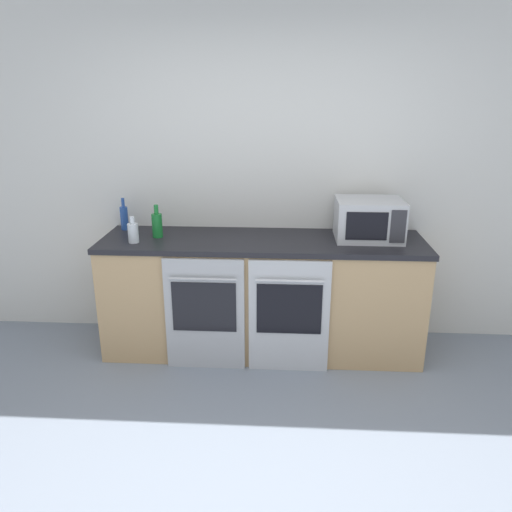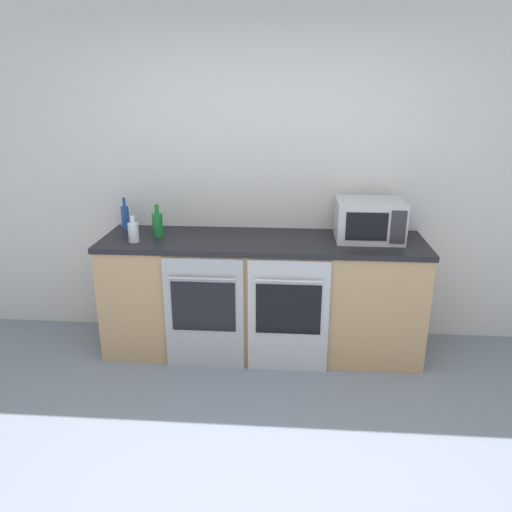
% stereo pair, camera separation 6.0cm
% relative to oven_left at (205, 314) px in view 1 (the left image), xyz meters
% --- Properties ---
extents(ground_plane, '(16.00, 16.00, 0.00)m').
position_rel_oven_left_xyz_m(ground_plane, '(0.40, -1.27, -0.44)').
color(ground_plane, gray).
extents(wall_back, '(10.00, 0.06, 2.60)m').
position_rel_oven_left_xyz_m(wall_back, '(0.40, 0.69, 0.86)').
color(wall_back, silver).
rests_on(wall_back, ground_plane).
extents(counter_back, '(2.43, 0.67, 0.91)m').
position_rel_oven_left_xyz_m(counter_back, '(0.40, 0.34, 0.02)').
color(counter_back, tan).
rests_on(counter_back, ground_plane).
extents(oven_left, '(0.58, 0.06, 0.86)m').
position_rel_oven_left_xyz_m(oven_left, '(0.00, 0.00, 0.00)').
color(oven_left, '#A8AAAF').
rests_on(oven_left, ground_plane).
extents(oven_right, '(0.58, 0.06, 0.86)m').
position_rel_oven_left_xyz_m(oven_right, '(0.61, 0.00, 0.00)').
color(oven_right, '#B7BABF').
rests_on(oven_right, ground_plane).
extents(microwave, '(0.49, 0.40, 0.30)m').
position_rel_oven_left_xyz_m(microwave, '(1.19, 0.40, 0.62)').
color(microwave, '#B7BABF').
rests_on(microwave, counter_back).
extents(bottle_blue, '(0.06, 0.06, 0.26)m').
position_rel_oven_left_xyz_m(bottle_blue, '(-0.71, 0.54, 0.57)').
color(bottle_blue, '#234793').
rests_on(bottle_blue, counter_back).
extents(bottle_green, '(0.08, 0.08, 0.25)m').
position_rel_oven_left_xyz_m(bottle_green, '(-0.40, 0.35, 0.57)').
color(bottle_green, '#19722D').
rests_on(bottle_green, counter_back).
extents(bottle_clear, '(0.08, 0.08, 0.20)m').
position_rel_oven_left_xyz_m(bottle_clear, '(-0.54, 0.20, 0.55)').
color(bottle_clear, silver).
rests_on(bottle_clear, counter_back).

